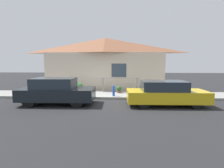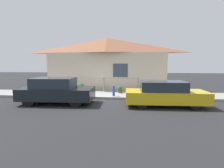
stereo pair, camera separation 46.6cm
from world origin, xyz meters
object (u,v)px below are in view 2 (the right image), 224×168
Objects in this scene: fire_hydrant at (114,90)px; potted_plant_corner at (148,89)px; potted_plant_by_fence at (81,87)px; potted_plant_near_hydrant at (120,89)px; car_right at (165,94)px; car_left at (56,91)px.

potted_plant_corner is (2.20, 1.29, -0.07)m from fire_hydrant.
potted_plant_by_fence is at bearing 149.18° from fire_hydrant.
car_right is at bearing -50.66° from potted_plant_near_hydrant.
potted_plant_corner is at bearing 2.37° from potted_plant_near_hydrant.
car_right is at bearing -1.48° from car_left.
car_right is 3.81m from potted_plant_near_hydrant.
car_right is 3.23m from fire_hydrant.
fire_hydrant is 2.92m from potted_plant_by_fence.
car_right is (5.65, 0.00, -0.07)m from car_left.
car_left is 5.65m from car_right.
potted_plant_by_fence is at bearing 81.15° from car_left.
potted_plant_near_hydrant is (3.24, 2.94, -0.32)m from car_left.
fire_hydrant is 1.25m from potted_plant_near_hydrant.
fire_hydrant is at bearing -30.82° from potted_plant_by_fence.
car_left is 5.74× the size of fire_hydrant.
car_left is at bearing 178.72° from car_right.
car_left is 6.16× the size of potted_plant_by_fence.
car_left reaches higher than potted_plant_by_fence.
car_right reaches higher than fire_hydrant.
potted_plant_by_fence is at bearing 177.44° from potted_plant_corner.
potted_plant_corner is (-0.52, 3.02, -0.20)m from car_right.
car_left reaches higher than potted_plant_corner.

